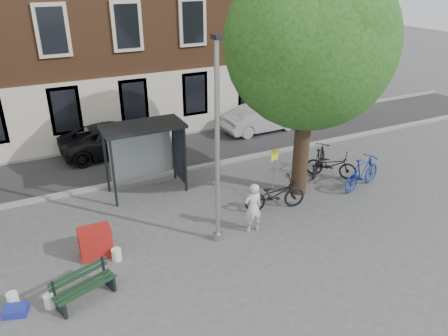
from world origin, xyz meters
TOP-DOWN VIEW (x-y plane):
  - ground at (0.00, 0.00)m, footprint 90.00×90.00m
  - road at (0.00, 7.00)m, footprint 40.00×4.00m
  - curb_near at (0.00, 5.00)m, footprint 40.00×0.25m
  - curb_far at (0.00, 9.00)m, footprint 40.00×0.25m
  - lamppost at (0.00, 0.00)m, footprint 0.28×0.35m
  - tree_right at (4.01, 1.38)m, footprint 5.76×5.60m
  - bus_shelter at (-0.61, 4.11)m, footprint 2.85×1.45m
  - painter at (1.20, -0.02)m, footprint 0.61×0.41m
  - bench at (-4.13, -0.92)m, footprint 1.65×0.99m
  - bike_a at (2.55, 0.83)m, footprint 2.25×1.14m
  - bike_b at (6.31, 0.74)m, footprint 2.18×1.11m
  - bike_c at (5.89, 2.01)m, footprint 1.90×1.87m
  - bike_d at (5.64, 2.46)m, footprint 1.88×1.70m
  - car_dark at (-1.15, 8.22)m, footprint 4.92×2.41m
  - car_silver at (6.13, 7.73)m, footprint 4.14×1.58m
  - red_stand at (-3.50, 0.83)m, footprint 0.91×0.61m
  - blue_crate at (-5.75, -0.70)m, footprint 0.64×0.55m
  - bucket_a at (-3.03, 0.35)m, footprint 0.30×0.30m
  - bucket_b at (-5.78, -0.35)m, footprint 0.31×0.31m
  - bucket_c at (-4.96, -0.79)m, footprint 0.31×0.31m
  - notice_sign at (3.00, 1.66)m, footprint 0.32×0.10m

SIDE VIEW (x-z plane):
  - ground at x=0.00m, z-range 0.00..0.00m
  - road at x=0.00m, z-range 0.00..0.01m
  - curb_near at x=0.00m, z-range 0.00..0.12m
  - curb_far at x=0.00m, z-range 0.00..0.12m
  - blue_crate at x=-5.75m, z-range 0.00..0.20m
  - bucket_a at x=-3.03m, z-range 0.00..0.36m
  - bucket_b at x=-5.78m, z-range 0.00..0.36m
  - bucket_c at x=-4.96m, z-range 0.00..0.36m
  - bench at x=-4.13m, z-range -0.03..0.78m
  - red_stand at x=-3.50m, z-range 0.00..0.90m
  - bike_c at x=5.89m, z-range 0.00..1.04m
  - bike_a at x=2.55m, z-range 0.00..1.13m
  - bike_d at x=5.64m, z-range 0.00..1.19m
  - bike_b at x=6.31m, z-range 0.00..1.26m
  - car_dark at x=-1.15m, z-range 0.00..1.35m
  - car_silver at x=6.13m, z-range 0.00..1.35m
  - painter at x=1.20m, z-range 0.00..1.66m
  - notice_sign at x=3.00m, z-range 0.40..2.24m
  - bus_shelter at x=-0.61m, z-range 0.61..3.23m
  - lamppost at x=0.00m, z-range -0.27..5.84m
  - tree_right at x=4.01m, z-range 1.52..9.72m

